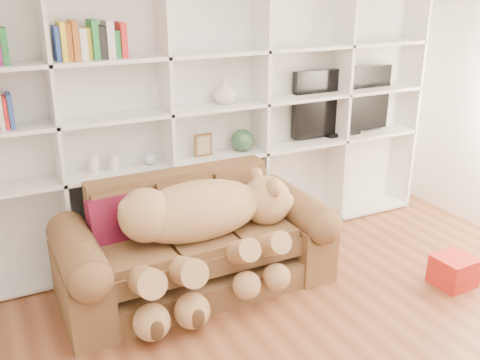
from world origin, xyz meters
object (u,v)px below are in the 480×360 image
tv (342,102)px  teddy_bear (203,225)px  gift_box (454,271)px  sofa (195,248)px

tv → teddy_bear: bearing=-155.8°
teddy_bear → gift_box: bearing=-26.0°
sofa → teddy_bear: teddy_bear is taller
tv → sofa: bearing=-160.5°
gift_box → tv: tv is taller
sofa → tv: tv is taller
sofa → teddy_bear: bearing=-89.9°
teddy_bear → sofa: bearing=86.1°
sofa → gift_box: (1.86, -0.93, -0.21)m
sofa → gift_box: sofa is taller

